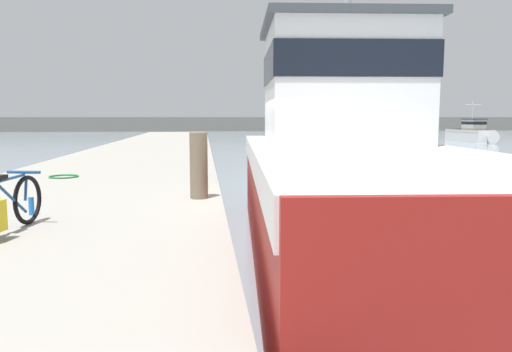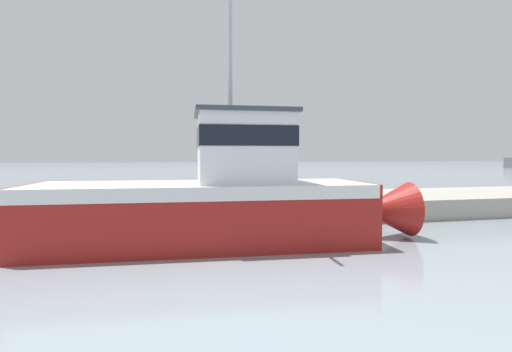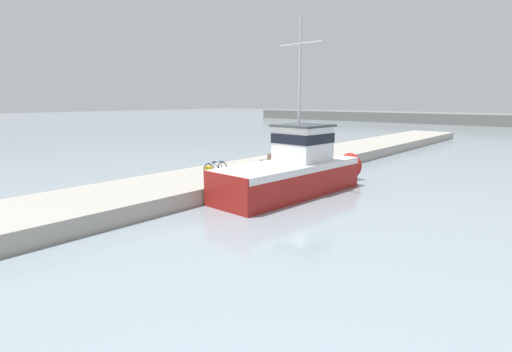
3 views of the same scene
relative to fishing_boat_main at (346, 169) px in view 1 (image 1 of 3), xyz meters
name	(u,v)px [view 1 (image 1 of 3)]	position (x,y,z in m)	size (l,w,h in m)	color
ground_plane	(301,244)	(-0.61, 0.60, -1.38)	(320.00, 320.00, 0.00)	#84939E
dock_pier	(62,226)	(-4.70, 0.60, -0.97)	(5.38, 80.00, 0.83)	#A39E93
far_shoreline	(391,124)	(29.39, 74.10, -0.26)	(180.00, 5.00, 2.24)	slate
fishing_boat_main	(346,169)	(0.00, 0.00, 0.00)	(3.75, 11.31, 9.56)	maroon
boat_white_moored	(471,133)	(21.53, 34.56, -0.55)	(1.99, 6.20, 3.68)	silver
mooring_post	(199,166)	(-2.40, 0.73, 0.02)	(0.31, 0.31, 1.14)	#756651
hose_coil	(64,176)	(-5.60, 4.13, -0.54)	(0.67, 0.67, 0.04)	#197A2D
water_bottle_on_curb	(31,206)	(-4.80, -0.52, -0.43)	(0.08, 0.08, 0.26)	blue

